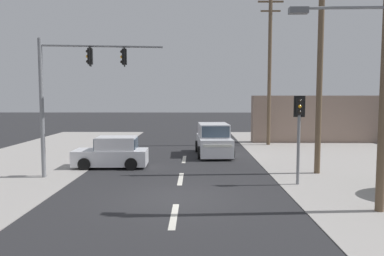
# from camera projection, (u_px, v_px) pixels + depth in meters

# --- Properties ---
(ground_plane) EXTENTS (140.00, 140.00, 0.00)m
(ground_plane) POSITION_uv_depth(u_px,v_px,m) (177.00, 198.00, 13.06)
(ground_plane) COLOR #28282B
(lane_dash_near) EXTENTS (0.20, 2.40, 0.01)m
(lane_dash_near) POSITION_uv_depth(u_px,v_px,m) (174.00, 216.00, 11.07)
(lane_dash_near) COLOR silver
(lane_dash_near) RESTS_ON ground
(lane_dash_mid) EXTENTS (0.20, 2.40, 0.01)m
(lane_dash_mid) POSITION_uv_depth(u_px,v_px,m) (181.00, 179.00, 16.05)
(lane_dash_mid) COLOR silver
(lane_dash_mid) RESTS_ON ground
(lane_dash_far) EXTENTS (0.20, 2.40, 0.01)m
(lane_dash_far) POSITION_uv_depth(u_px,v_px,m) (184.00, 159.00, 21.03)
(lane_dash_far) COLOR silver
(lane_dash_far) RESTS_ON ground
(utility_pole_foreground_right) EXTENTS (3.78, 0.35, 8.52)m
(utility_pole_foreground_right) POSITION_uv_depth(u_px,v_px,m) (380.00, 60.00, 11.09)
(utility_pole_foreground_right) COLOR brown
(utility_pole_foreground_right) RESTS_ON ground
(utility_pole_midground_right) EXTENTS (1.80, 0.26, 9.23)m
(utility_pole_midground_right) POSITION_uv_depth(u_px,v_px,m) (320.00, 67.00, 16.76)
(utility_pole_midground_right) COLOR brown
(utility_pole_midground_right) RESTS_ON ground
(utility_pole_background_right) EXTENTS (1.80, 0.26, 10.67)m
(utility_pole_background_right) POSITION_uv_depth(u_px,v_px,m) (270.00, 68.00, 26.80)
(utility_pole_background_right) COLOR brown
(utility_pole_background_right) RESTS_ON ground
(traffic_signal_mast) EXTENTS (5.26, 0.75, 6.00)m
(traffic_signal_mast) POSITION_uv_depth(u_px,v_px,m) (72.00, 82.00, 16.10)
(traffic_signal_mast) COLOR slate
(traffic_signal_mast) RESTS_ON ground
(pedestal_signal_right_kerb) EXTENTS (0.44, 0.30, 3.56)m
(pedestal_signal_right_kerb) POSITION_uv_depth(u_px,v_px,m) (299.00, 125.00, 14.77)
(pedestal_signal_right_kerb) COLOR slate
(pedestal_signal_right_kerb) RESTS_ON ground
(shopfront_wall_far) EXTENTS (12.00, 1.00, 3.60)m
(shopfront_wall_far) POSITION_uv_depth(u_px,v_px,m) (330.00, 119.00, 28.75)
(shopfront_wall_far) COLOR gray
(shopfront_wall_far) RESTS_ON ground
(suv_kerbside_parked) EXTENTS (2.22, 4.61, 1.90)m
(suv_kerbside_parked) POSITION_uv_depth(u_px,v_px,m) (214.00, 140.00, 22.54)
(suv_kerbside_parked) COLOR silver
(suv_kerbside_parked) RESTS_ON ground
(hatchback_oncoming_mid) EXTENTS (3.68, 1.86, 1.53)m
(hatchback_oncoming_mid) POSITION_uv_depth(u_px,v_px,m) (112.00, 153.00, 18.64)
(hatchback_oncoming_mid) COLOR silver
(hatchback_oncoming_mid) RESTS_ON ground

